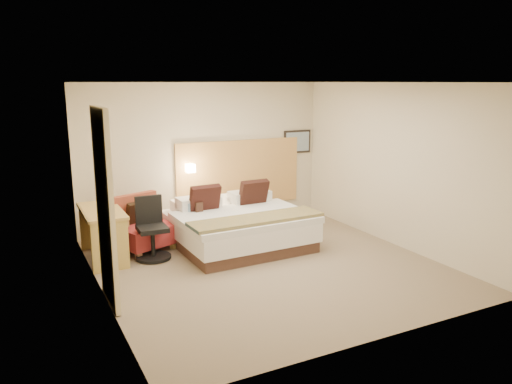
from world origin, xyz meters
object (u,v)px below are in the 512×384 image
desk (104,220)px  bed (237,225)px  lounge_chair (143,228)px  desk_chair (152,234)px  side_table (193,229)px

desk → bed: bearing=-8.3°
lounge_chair → desk_chair: bearing=-88.6°
desk_chair → desk: bearing=154.7°
lounge_chair → desk_chair: size_ratio=1.08×
bed → desk: size_ratio=1.70×
lounge_chair → side_table: 0.83m
desk → desk_chair: desk_chair is taller
side_table → desk: 1.47m
side_table → desk_chair: bearing=-161.9°
lounge_chair → bed: bearing=-19.3°
lounge_chair → desk: 0.73m
side_table → desk: desk is taller
lounge_chair → desk_chair: 0.52m
lounge_chair → desk: lounge_chair is taller
desk → desk_chair: size_ratio=1.32×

